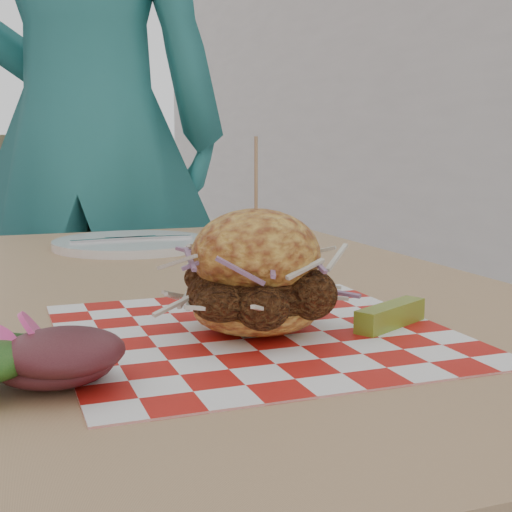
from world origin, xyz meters
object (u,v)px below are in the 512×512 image
Objects in this scene: diner at (86,131)px; sandwich at (256,279)px; patio_table at (184,344)px; patio_chair at (80,289)px.

sandwich is at bearing 106.77° from diner.
diner is at bearing 90.04° from patio_table.
patio_table is 1.26× the size of patio_chair.
sandwich is (0.01, -1.18, -0.15)m from diner.
sandwich is (0.03, -1.25, 0.25)m from patio_chair.
patio_chair reaches higher than patio_table.
diner is at bearing 90.37° from sandwich.
patio_table is at bearing -101.02° from patio_chair.
patio_table is at bearing 106.43° from diner.
diner is at bearing -86.25° from patio_chair.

